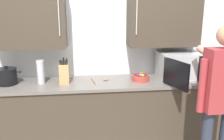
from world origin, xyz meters
The scene contains 9 objects.
back_wall_tiled centered at (0.00, 1.07, 1.45)m, with size 3.49×0.44×2.63m.
counter_unit centered at (0.00, 0.80, 0.46)m, with size 3.13×0.60×0.93m.
microwave_oven centered at (1.01, 0.83, 1.09)m, with size 0.58×0.79×0.33m.
thermos_flask centered at (-0.68, 0.80, 1.07)m, with size 0.09×0.09×0.28m.
wooden_spoon centered at (0.01, 0.83, 0.94)m, with size 0.21×0.25×0.02m.
knife_block centered at (-0.41, 0.78, 1.04)m, with size 0.11×0.15×0.31m.
stock_pot centered at (-1.06, 0.81, 1.02)m, with size 0.32×0.23×0.22m.
fruit_bowl centered at (0.50, 0.78, 0.97)m, with size 0.22×0.22×0.10m.
person_figure centered at (1.14, 0.11, 0.98)m, with size 0.44×0.55×1.64m.
Camera 1 is at (-0.17, -1.98, 1.79)m, focal length 38.73 mm.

